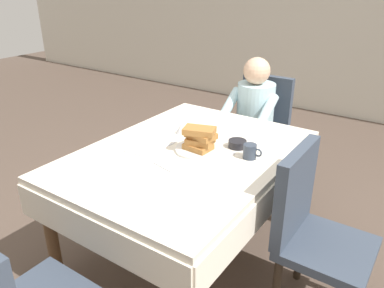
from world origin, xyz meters
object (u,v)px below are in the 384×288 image
(dining_table_main, at_px, (187,165))
(plate_breakfast, at_px, (199,149))
(fork_left_of_plate, at_px, (171,144))
(diner_person, at_px, (253,114))
(knife_right_of_plate, at_px, (225,159))
(chair_right_side, at_px, (311,225))
(bowl_butter, at_px, (237,144))
(cup_coffee, at_px, (250,151))
(spoon_near_edge, at_px, (163,167))
(chair_diner, at_px, (260,124))
(breakfast_stack, at_px, (200,138))
(syrup_pitcher, at_px, (182,128))

(dining_table_main, height_order, plate_breakfast, plate_breakfast)
(dining_table_main, bearing_deg, fork_left_of_plate, 167.55)
(diner_person, height_order, knife_right_of_plate, diner_person)
(chair_right_side, xyz_separation_m, bowl_butter, (-0.55, 0.22, 0.23))
(dining_table_main, bearing_deg, bowl_butter, 46.01)
(cup_coffee, bearing_deg, spoon_near_edge, -132.20)
(chair_diner, bearing_deg, plate_breakfast, 95.54)
(diner_person, bearing_deg, cup_coffee, 114.62)
(diner_person, distance_m, cup_coffee, 0.98)
(dining_table_main, relative_size, chair_diner, 1.64)
(dining_table_main, bearing_deg, chair_right_side, 0.00)
(bowl_butter, xyz_separation_m, spoon_near_edge, (-0.21, -0.46, -0.02))
(plate_breakfast, bearing_deg, breakfast_stack, -29.24)
(knife_right_of_plate, bearing_deg, spoon_near_edge, 142.36)
(dining_table_main, distance_m, spoon_near_edge, 0.26)
(bowl_butter, bearing_deg, cup_coffee, -35.62)
(diner_person, xyz_separation_m, breakfast_stack, (0.12, -0.97, 0.16))
(chair_diner, height_order, bowl_butter, chair_diner)
(breakfast_stack, height_order, bowl_butter, breakfast_stack)
(plate_breakfast, height_order, bowl_butter, bowl_butter)
(breakfast_stack, bearing_deg, bowl_butter, 48.26)
(chair_diner, height_order, diner_person, diner_person)
(chair_right_side, distance_m, spoon_near_edge, 0.83)
(fork_left_of_plate, bearing_deg, breakfast_stack, -80.21)
(bowl_butter, relative_size, knife_right_of_plate, 0.55)
(breakfast_stack, xyz_separation_m, knife_right_of_plate, (0.18, -0.02, -0.08))
(chair_diner, distance_m, cup_coffee, 1.14)
(dining_table_main, bearing_deg, plate_breakfast, 45.51)
(syrup_pitcher, xyz_separation_m, spoon_near_edge, (0.20, -0.45, -0.04))
(plate_breakfast, distance_m, bowl_butter, 0.24)
(bowl_butter, height_order, fork_left_of_plate, bowl_butter)
(diner_person, distance_m, knife_right_of_plate, 1.03)
(chair_right_side, relative_size, plate_breakfast, 3.32)
(diner_person, xyz_separation_m, bowl_butter, (0.27, -0.79, 0.09))
(chair_diner, height_order, syrup_pitcher, chair_diner)
(chair_diner, xyz_separation_m, bowl_butter, (0.27, -0.95, 0.23))
(breakfast_stack, height_order, knife_right_of_plate, breakfast_stack)
(breakfast_stack, relative_size, spoon_near_edge, 1.38)
(chair_right_side, bearing_deg, bowl_butter, -111.94)
(chair_diner, bearing_deg, diner_person, 90.00)
(fork_left_of_plate, bearing_deg, chair_diner, 1.19)
(bowl_butter, bearing_deg, chair_right_side, -21.94)
(chair_diner, xyz_separation_m, cup_coffee, (0.41, -1.04, 0.25))
(dining_table_main, height_order, chair_diner, chair_diner)
(fork_left_of_plate, bearing_deg, bowl_butter, -56.30)
(dining_table_main, distance_m, cup_coffee, 0.39)
(chair_diner, xyz_separation_m, plate_breakfast, (0.11, -1.12, 0.22))
(dining_table_main, relative_size, breakfast_stack, 7.39)
(chair_right_side, distance_m, breakfast_stack, 0.77)
(chair_diner, height_order, breakfast_stack, chair_diner)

